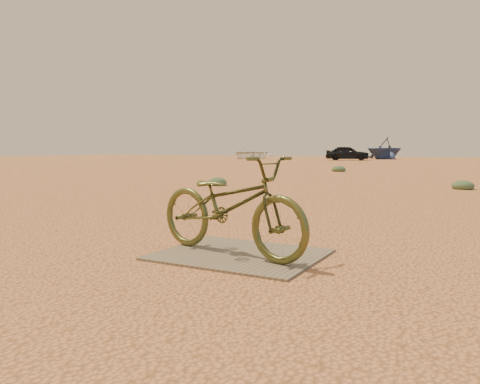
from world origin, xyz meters
The scene contains 9 objects.
ground centered at (0.00, 0.00, 0.00)m, with size 120.00×120.00×0.00m, color #E58C59.
plywood_board centered at (-0.25, -0.48, 0.01)m, with size 1.52×1.26×0.02m, color #796951.
bicycle centered at (-0.33, -0.54, 0.50)m, with size 0.63×1.81×0.95m, color #4D4F23.
car centered at (-9.86, 37.56, 0.66)m, with size 1.55×3.85×1.31m, color black.
boat_near_left centered at (-21.32, 40.27, 0.58)m, with size 4.01×5.61×1.16m, color white.
boat_far_left centered at (-7.84, 43.77, 1.11)m, with size 3.63×4.20×2.21m, color navy.
kale_a centered at (-5.00, 6.90, 0.00)m, with size 0.54×0.54×0.30m, color #516946.
kale_b centered at (1.20, 8.85, 0.00)m, with size 0.54×0.54×0.30m, color #516946.
kale_c centered at (-4.36, 16.53, 0.00)m, with size 0.63×0.63×0.35m, color #516946.
Camera 1 is at (1.88, -4.40, 1.03)m, focal length 35.00 mm.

